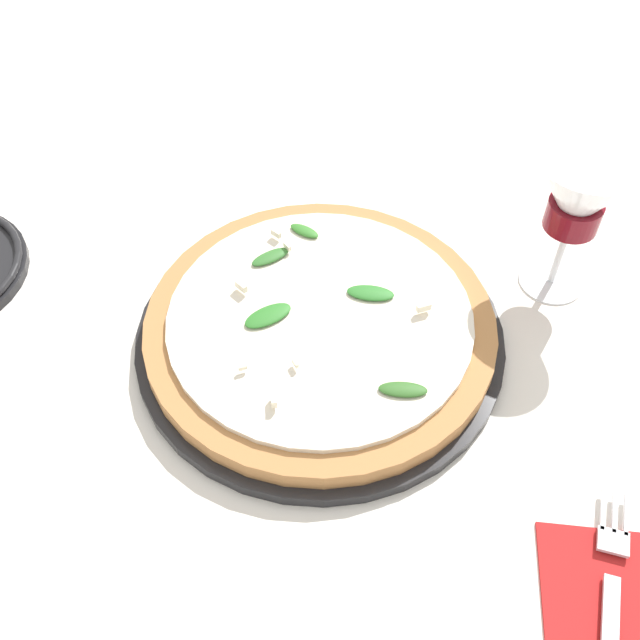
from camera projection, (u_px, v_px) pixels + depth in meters
name	position (u px, v px, depth m)	size (l,w,h in m)	color
ground_plane	(318.00, 327.00, 0.73)	(6.00, 6.00, 0.00)	silver
pizza_arugula_main	(320.00, 329.00, 0.70)	(0.35, 0.35, 0.05)	black
wine_glass	(578.00, 200.00, 0.68)	(0.09, 0.09, 0.15)	white
napkin	(608.00, 620.00, 0.54)	(0.16, 0.13, 0.01)	#B21E1E
fork	(611.00, 608.00, 0.54)	(0.19, 0.03, 0.00)	silver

